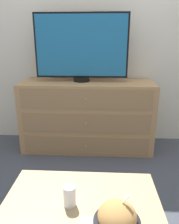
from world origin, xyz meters
TOP-DOWN VIEW (x-y plane):
  - ground_plane at (0.00, 0.00)m, footprint 12.00×12.00m
  - wall_back at (0.00, 0.03)m, footprint 12.00×0.05m
  - dresser at (-0.12, -0.29)m, footprint 1.52×0.53m
  - tv at (-0.19, -0.24)m, footprint 1.04×0.18m
  - coffee_table at (-0.06, -1.81)m, footprint 0.86×0.64m
  - takeout_bowl at (0.12, -1.93)m, footprint 0.22×0.22m
  - drink_cup at (-0.12, -1.81)m, footprint 0.07×0.07m

SIDE VIEW (x-z plane):
  - ground_plane at x=0.00m, z-range 0.00..0.00m
  - coffee_table at x=-0.06m, z-range 0.16..0.59m
  - dresser at x=-0.12m, z-range 0.00..0.82m
  - takeout_bowl at x=0.12m, z-range 0.39..0.56m
  - drink_cup at x=-0.12m, z-range 0.42..0.54m
  - tv at x=-0.19m, z-range 0.82..1.56m
  - wall_back at x=0.00m, z-range 0.00..2.60m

